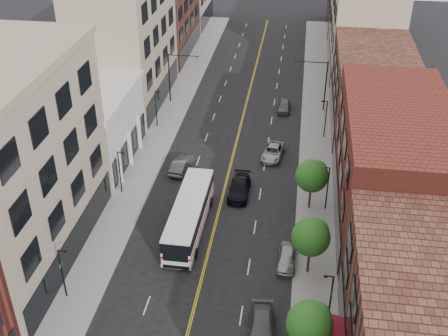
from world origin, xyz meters
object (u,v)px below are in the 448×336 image
at_px(car_parked_mid, 261,328).
at_px(car_lane_behind, 182,165).
at_px(city_bus, 189,214).
at_px(car_parked_far, 287,258).
at_px(car_lane_b, 273,152).
at_px(car_lane_c, 284,106).
at_px(car_lane_a, 239,188).

bearing_deg(car_parked_mid, car_lane_behind, 112.59).
distance_m(city_bus, car_parked_far, 10.62).
xyz_separation_m(city_bus, car_lane_behind, (-3.09, 10.81, -1.12)).
bearing_deg(car_parked_far, city_bus, 159.69).
bearing_deg(car_lane_behind, car_parked_far, 138.38).
bearing_deg(car_lane_b, car_lane_c, 94.35).
relative_size(car_parked_mid, car_parked_far, 1.24).
xyz_separation_m(city_bus, car_lane_c, (7.91, 28.59, -1.18)).
bearing_deg(city_bus, car_lane_behind, 106.33).
height_order(car_lane_behind, car_lane_b, car_lane_behind).
height_order(car_parked_mid, car_lane_a, car_lane_a).
relative_size(city_bus, car_parked_far, 3.04).
distance_m(car_parked_far, car_lane_behind, 19.58).
xyz_separation_m(car_parked_far, car_lane_a, (-5.64, 10.73, 0.07)).
relative_size(city_bus, car_lane_behind, 2.70).
bearing_deg(car_lane_a, car_parked_far, -61.51).
xyz_separation_m(car_lane_behind, car_lane_a, (7.26, -4.00, 0.00)).
bearing_deg(city_bus, car_parked_mid, -56.64).
xyz_separation_m(car_parked_mid, car_lane_behind, (-11.30, 23.44, 0.02)).
bearing_deg(car_lane_c, car_lane_b, -91.13).
distance_m(car_parked_mid, car_lane_c, 41.22).
height_order(car_parked_far, car_lane_b, car_parked_far).
distance_m(car_parked_mid, car_lane_behind, 26.02).
bearing_deg(car_lane_b, car_lane_a, -102.15).
bearing_deg(car_lane_c, car_lane_a, -97.87).
relative_size(car_parked_mid, car_lane_a, 0.96).
bearing_deg(car_lane_a, car_parked_mid, -77.51).
relative_size(car_parked_mid, car_lane_behind, 1.10).
distance_m(city_bus, car_lane_c, 29.69).
bearing_deg(car_parked_mid, car_lane_b, 88.88).
distance_m(car_parked_mid, car_lane_b, 28.06).
relative_size(city_bus, car_lane_b, 2.52).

